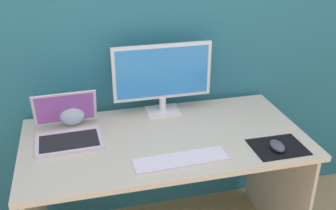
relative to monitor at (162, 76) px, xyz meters
name	(u,v)px	position (x,y,z in m)	size (l,w,h in m)	color
wall_back	(146,13)	(-0.05, 0.14, 0.31)	(6.00, 0.04, 2.50)	#276C7B
desk	(165,162)	(-0.05, -0.27, -0.37)	(1.39, 0.71, 0.73)	beige
monitor	(162,76)	(0.00, 0.00, 0.00)	(0.54, 0.14, 0.39)	white
laptop	(68,130)	(-0.52, -0.17, -0.17)	(0.32, 0.31, 0.21)	silver
fishbowl	(72,112)	(-0.49, -0.02, -0.15)	(0.14, 0.14, 0.14)	silver
keyboard_external	(181,160)	(-0.03, -0.49, -0.21)	(0.43, 0.11, 0.01)	white
mousepad	(278,147)	(0.44, -0.50, -0.21)	(0.25, 0.20, 0.00)	black
mouse	(277,146)	(0.43, -0.52, -0.19)	(0.06, 0.10, 0.04)	#464659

